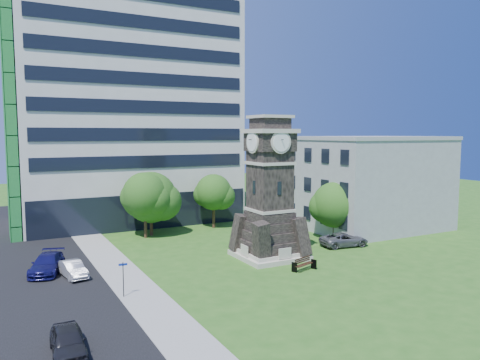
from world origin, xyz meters
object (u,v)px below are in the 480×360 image
clock_tower (270,197)px  street_sign (123,276)px  car_east_lot (344,240)px  car_street_mid (73,269)px  car_street_north (47,264)px  park_bench (304,264)px  car_street_south (68,341)px

clock_tower → street_sign: 14.76m
street_sign → car_east_lot: bearing=18.2°
car_street_mid → car_street_north: 2.54m
clock_tower → street_sign: bearing=-163.3°
clock_tower → car_east_lot: clock_tower is taller
car_street_mid → park_bench: bearing=-32.4°
park_bench → car_street_north: bearing=135.5°
park_bench → street_sign: 14.04m
car_street_mid → car_street_north: bearing=118.2°
car_street_north → park_bench: size_ratio=2.50×
car_street_south → car_street_north: size_ratio=0.79×
car_street_mid → car_street_south: bearing=-109.2°
clock_tower → car_street_south: 21.50m
car_street_south → car_east_lot: 28.54m
car_street_south → car_east_lot: car_street_south is taller
car_street_south → clock_tower: bearing=33.6°
car_street_south → park_bench: (18.36, 6.21, -0.13)m
car_street_mid → street_sign: 6.66m
clock_tower → car_street_north: size_ratio=2.48×
car_street_south → car_street_north: bearing=90.6°
car_street_north → car_street_mid: bearing=-33.5°
car_street_north → street_sign: size_ratio=2.10×
car_street_south → car_street_mid: car_street_south is taller
car_street_mid → park_bench: 17.60m
car_street_mid → park_bench: size_ratio=1.86×
clock_tower → car_street_north: bearing=166.8°
clock_tower → car_east_lot: bearing=0.4°
clock_tower → car_street_mid: size_ratio=3.32×
car_street_mid → car_street_north: (-1.57, 1.99, 0.11)m
car_street_north → car_east_lot: (25.87, -4.04, -0.07)m
car_east_lot → street_sign: (-22.03, -4.16, 0.82)m
park_bench → car_street_south: bearing=-179.8°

